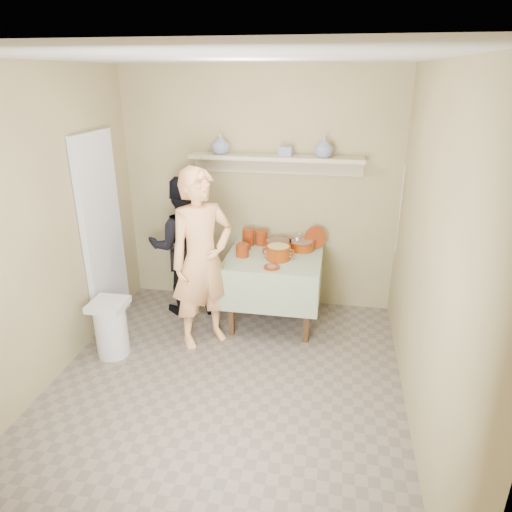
% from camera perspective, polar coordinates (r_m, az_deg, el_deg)
% --- Properties ---
extents(ground, '(3.50, 3.50, 0.00)m').
position_cam_1_polar(ground, '(4.04, -4.14, -16.48)').
color(ground, '#74675B').
rests_on(ground, ground).
extents(tile_panel, '(0.06, 0.70, 2.00)m').
position_cam_1_polar(tile_panel, '(4.86, -18.61, 2.66)').
color(tile_panel, silver).
rests_on(tile_panel, ground).
extents(plate_stack_a, '(0.13, 0.13, 0.18)m').
position_cam_1_polar(plate_stack_a, '(4.97, -0.95, 2.41)').
color(plate_stack_a, maroon).
rests_on(plate_stack_a, serving_table).
extents(plate_stack_b, '(0.13, 0.13, 0.16)m').
position_cam_1_polar(plate_stack_b, '(4.97, 0.66, 2.33)').
color(plate_stack_b, maroon).
rests_on(plate_stack_b, serving_table).
extents(bowl_stack, '(0.13, 0.13, 0.13)m').
position_cam_1_polar(bowl_stack, '(4.65, -1.72, 0.73)').
color(bowl_stack, maroon).
rests_on(bowl_stack, serving_table).
extents(empty_bowl, '(0.16, 0.16, 0.05)m').
position_cam_1_polar(empty_bowl, '(4.86, -1.57, 1.14)').
color(empty_bowl, maroon).
rests_on(empty_bowl, serving_table).
extents(propped_lid, '(0.25, 0.16, 0.23)m').
position_cam_1_polar(propped_lid, '(4.90, 7.43, 2.34)').
color(propped_lid, maroon).
rests_on(propped_lid, serving_table).
extents(vase_right, '(0.25, 0.25, 0.20)m').
position_cam_1_polar(vase_right, '(4.72, 8.50, 13.32)').
color(vase_right, navy).
rests_on(vase_right, wall_shelf).
extents(vase_left, '(0.27, 0.27, 0.20)m').
position_cam_1_polar(vase_left, '(4.88, -4.44, 13.79)').
color(vase_left, navy).
rests_on(vase_left, wall_shelf).
extents(ceramic_box, '(0.14, 0.11, 0.09)m').
position_cam_1_polar(ceramic_box, '(4.76, 3.77, 12.92)').
color(ceramic_box, navy).
rests_on(ceramic_box, wall_shelf).
extents(person_cook, '(0.75, 0.74, 1.75)m').
position_cam_1_polar(person_cook, '(4.31, -6.75, -0.50)').
color(person_cook, '#F0A667').
rests_on(person_cook, ground).
extents(person_helper, '(0.88, 0.78, 1.53)m').
position_cam_1_polar(person_helper, '(5.00, -9.08, 1.21)').
color(person_helper, black).
rests_on(person_helper, ground).
extents(room_shell, '(3.04, 3.54, 2.62)m').
position_cam_1_polar(room_shell, '(3.30, -4.90, 6.04)').
color(room_shell, tan).
rests_on(room_shell, ground).
extents(serving_table, '(0.97, 0.97, 0.76)m').
position_cam_1_polar(serving_table, '(4.76, 2.31, -1.18)').
color(serving_table, '#4C2D16').
rests_on(serving_table, ground).
extents(cazuela_meat_a, '(0.30, 0.30, 0.10)m').
position_cam_1_polar(cazuela_meat_a, '(4.85, 2.76, 1.54)').
color(cazuela_meat_a, '#6F2404').
rests_on(cazuela_meat_a, serving_table).
extents(cazuela_meat_b, '(0.28, 0.28, 0.10)m').
position_cam_1_polar(cazuela_meat_b, '(4.85, 5.74, 1.43)').
color(cazuela_meat_b, '#6F2404').
rests_on(cazuela_meat_b, serving_table).
extents(ladle, '(0.08, 0.26, 0.19)m').
position_cam_1_polar(ladle, '(4.83, 5.21, 2.04)').
color(ladle, silver).
rests_on(ladle, cazuela_meat_b).
extents(cazuela_rice, '(0.33, 0.25, 0.14)m').
position_cam_1_polar(cazuela_rice, '(4.57, 2.79, 0.58)').
color(cazuela_rice, '#6F2404').
rests_on(cazuela_rice, serving_table).
extents(front_plate, '(0.16, 0.16, 0.03)m').
position_cam_1_polar(front_plate, '(4.39, 1.97, -1.39)').
color(front_plate, maroon).
rests_on(front_plate, serving_table).
extents(wall_shelf, '(1.80, 0.25, 0.21)m').
position_cam_1_polar(wall_shelf, '(4.83, 2.53, 11.95)').
color(wall_shelf, '#B8AE89').
rests_on(wall_shelf, room_shell).
extents(trash_bin, '(0.32, 0.32, 0.56)m').
position_cam_1_polar(trash_bin, '(4.54, -17.65, -8.54)').
color(trash_bin, silver).
rests_on(trash_bin, ground).
extents(electrical_cord, '(0.01, 0.05, 0.90)m').
position_cam_1_polar(electrical_cord, '(4.75, 17.57, 5.55)').
color(electrical_cord, silver).
rests_on(electrical_cord, wall_shelf).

